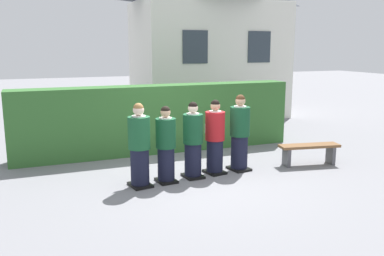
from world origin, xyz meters
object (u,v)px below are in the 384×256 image
(student_front_row_0, at_px, (139,147))
(student_in_red_blazer, at_px, (215,139))
(student_front_row_4, at_px, (240,134))
(student_front_row_1, at_px, (166,146))
(wooden_bench, at_px, (309,150))
(student_front_row_2, at_px, (193,142))

(student_front_row_0, relative_size, student_in_red_blazer, 1.03)
(student_in_red_blazer, height_order, student_front_row_4, student_front_row_4)
(student_front_row_0, height_order, student_front_row_1, student_front_row_0)
(student_in_red_blazer, relative_size, wooden_bench, 1.11)
(student_in_red_blazer, bearing_deg, student_front_row_1, -171.41)
(student_front_row_0, bearing_deg, student_front_row_4, 6.57)
(student_front_row_0, relative_size, wooden_bench, 1.14)
(student_front_row_0, bearing_deg, wooden_bench, 0.17)
(student_front_row_2, height_order, wooden_bench, student_front_row_2)
(student_front_row_0, xyz_separation_m, student_in_red_blazer, (1.71, 0.24, -0.02))
(student_front_row_2, xyz_separation_m, wooden_bench, (2.83, -0.13, -0.41))
(student_front_row_1, xyz_separation_m, student_front_row_2, (0.61, 0.08, 0.02))
(student_front_row_2, bearing_deg, wooden_bench, -2.61)
(student_in_red_blazer, relative_size, student_front_row_4, 0.95)
(student_front_row_1, height_order, student_in_red_blazer, student_in_red_blazer)
(student_front_row_1, relative_size, student_front_row_2, 0.97)
(student_front_row_0, xyz_separation_m, student_front_row_1, (0.56, 0.06, -0.05))
(student_front_row_1, relative_size, student_front_row_4, 0.92)
(student_front_row_0, height_order, wooden_bench, student_front_row_0)
(student_front_row_0, height_order, student_front_row_4, student_front_row_4)
(student_front_row_0, relative_size, student_front_row_4, 0.98)
(student_front_row_1, bearing_deg, wooden_bench, -0.84)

